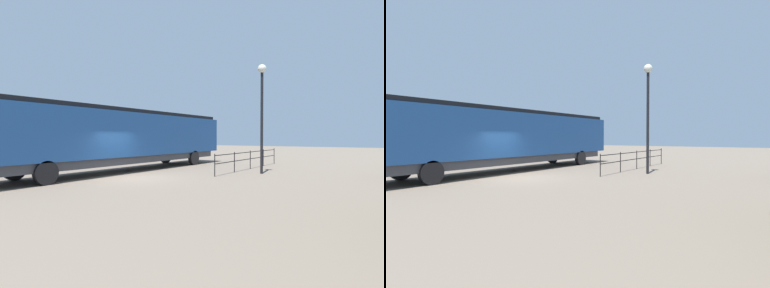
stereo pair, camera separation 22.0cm
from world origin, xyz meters
The scene contains 4 objects.
ground_plane centered at (0.00, 0.00, 0.00)m, with size 120.00×120.00×0.00m, color #756656.
locomotive centered at (-3.01, 2.61, 2.20)m, with size 3.07×18.79×3.87m.
lamp_post centered at (4.82, 5.56, 4.42)m, with size 0.50×0.50×6.40m.
platform_fence centered at (3.19, 7.73, 0.82)m, with size 0.05×9.82×1.24m.
Camera 2 is at (11.53, -11.49, 2.15)m, focal length 28.61 mm.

